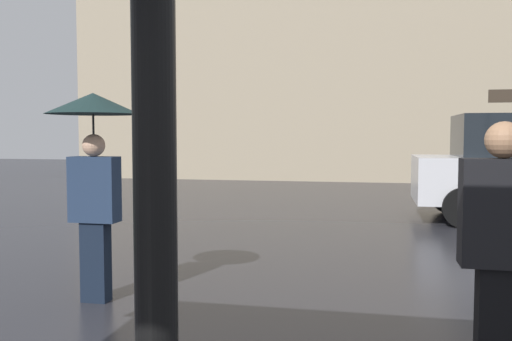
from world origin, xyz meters
name	(u,v)px	position (x,y,z in m)	size (l,w,h in m)	color
pedestrian_with_umbrella	(94,145)	(-1.70, 2.52, 1.44)	(0.85, 0.85, 1.91)	black
pedestrian_with_bag	(504,242)	(1.52, 1.30, 0.91)	(0.50, 0.24, 1.61)	black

